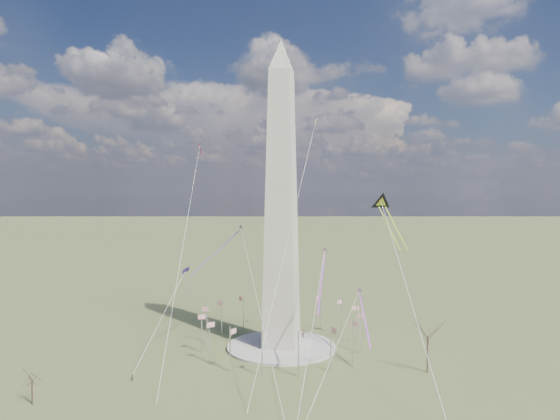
% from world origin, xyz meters
% --- Properties ---
extents(ground, '(2000.00, 2000.00, 0.00)m').
position_xyz_m(ground, '(0.00, 0.00, 0.00)').
color(ground, '#48572B').
rests_on(ground, ground).
extents(plaza, '(36.00, 36.00, 0.80)m').
position_xyz_m(plaza, '(0.00, 0.00, 0.40)').
color(plaza, '#ACA69D').
rests_on(plaza, ground).
extents(washington_monument, '(15.56, 15.56, 100.00)m').
position_xyz_m(washington_monument, '(0.00, 0.00, 47.95)').
color(washington_monument, '#BEB2A0').
rests_on(washington_monument, plaza).
extents(flagpole_ring, '(54.40, 54.40, 13.00)m').
position_xyz_m(flagpole_ring, '(-0.00, -0.00, 7.27)').
color(flagpole_ring, silver).
rests_on(flagpole_ring, ground).
extents(tree_near, '(8.95, 8.95, 15.67)m').
position_xyz_m(tree_near, '(45.42, -13.05, 11.18)').
color(tree_near, '#45312A').
rests_on(tree_near, ground).
extents(tree_far, '(5.00, 5.00, 8.75)m').
position_xyz_m(tree_far, '(-50.14, -55.42, 6.23)').
color(tree_far, '#45312A').
rests_on(tree_far, ground).
extents(person_west, '(1.03, 0.96, 1.71)m').
position_xyz_m(person_west, '(-33.85, -36.57, 0.85)').
color(person_west, gray).
rests_on(person_west, ground).
extents(kite_delta_black, '(12.10, 20.46, 16.81)m').
position_xyz_m(kite_delta_black, '(32.39, 5.22, 47.16)').
color(kite_delta_black, black).
rests_on(kite_delta_black, ground).
extents(kite_diamond_purple, '(2.84, 3.59, 10.48)m').
position_xyz_m(kite_diamond_purple, '(-33.08, -0.90, 23.78)').
color(kite_diamond_purple, '#391D83').
rests_on(kite_diamond_purple, ground).
extents(kite_streamer_left, '(2.41, 23.83, 16.36)m').
position_xyz_m(kite_streamer_left, '(14.78, -9.07, 27.58)').
color(kite_streamer_left, '#E94B24').
rests_on(kite_streamer_left, ground).
extents(kite_streamer_mid, '(12.26, 20.05, 15.36)m').
position_xyz_m(kite_streamer_mid, '(-19.75, 0.66, 34.09)').
color(kite_streamer_mid, '#E94B24').
rests_on(kite_streamer_mid, ground).
extents(kite_streamer_right, '(5.54, 19.56, 13.59)m').
position_xyz_m(kite_streamer_right, '(26.86, -4.99, 14.98)').
color(kite_streamer_right, '#E94B24').
rests_on(kite_streamer_right, ground).
extents(kite_small_red, '(1.34, 2.09, 5.09)m').
position_xyz_m(kite_small_red, '(-40.41, 31.84, 70.31)').
color(kite_small_red, red).
rests_on(kite_small_red, ground).
extents(kite_small_white, '(1.69, 2.44, 5.10)m').
position_xyz_m(kite_small_white, '(4.99, 44.27, 80.08)').
color(kite_small_white, white).
rests_on(kite_small_white, ground).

